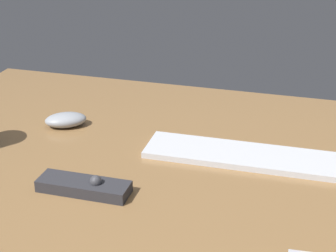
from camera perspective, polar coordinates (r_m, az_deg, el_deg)
The scene contains 4 objects.
desk at distance 112.65cm, azimuth 3.28°, elevation -4.00°, with size 140.00×84.00×2.00cm, color olive.
keyboard at distance 113.10cm, azimuth 8.80°, elevation -3.21°, with size 44.32×11.02×1.26cm, color silver.
computer_mouse at distance 128.55cm, azimuth -10.74°, elevation 0.65°, with size 9.61×5.89×3.25cm, color #999EA5.
media_remote at distance 101.51cm, azimuth -8.82°, elevation -6.29°, with size 17.33×5.39×3.75cm.
Camera 1 is at (20.99, -96.81, 54.64)cm, focal length 57.75 mm.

